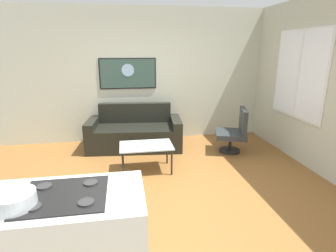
# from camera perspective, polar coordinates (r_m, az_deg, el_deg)

# --- Properties ---
(ground) EXTENTS (6.40, 6.40, 0.04)m
(ground) POSITION_cam_1_polar(r_m,az_deg,el_deg) (3.94, -1.71, -13.96)
(ground) COLOR brown
(back_wall) EXTENTS (6.40, 0.05, 2.80)m
(back_wall) POSITION_cam_1_polar(r_m,az_deg,el_deg) (5.85, -5.13, 10.62)
(back_wall) COLOR beige
(back_wall) RESTS_ON ground
(right_wall) EXTENTS (0.05, 6.40, 2.80)m
(right_wall) POSITION_cam_1_polar(r_m,az_deg,el_deg) (4.83, 30.44, 7.33)
(right_wall) COLOR beige
(right_wall) RESTS_ON ground
(couch) EXTENTS (1.93, 1.01, 0.87)m
(couch) POSITION_cam_1_polar(r_m,az_deg,el_deg) (5.49, -7.07, -1.60)
(couch) COLOR black
(couch) RESTS_ON ground
(coffee_table) EXTENTS (0.85, 0.54, 0.45)m
(coffee_table) POSITION_cam_1_polar(r_m,az_deg,el_deg) (4.39, -4.68, -4.59)
(coffee_table) COLOR silver
(coffee_table) RESTS_ON ground
(armchair) EXTENTS (0.71, 0.73, 0.87)m
(armchair) POSITION_cam_1_polar(r_m,az_deg,el_deg) (5.33, 14.04, -1.16)
(armchair) COLOR black
(armchair) RESTS_ON ground
(mixing_bowl) EXTENTS (0.28, 0.28, 0.11)m
(mixing_bowl) POSITION_cam_1_polar(r_m,az_deg,el_deg) (2.09, -29.95, -13.69)
(mixing_bowl) COLOR silver
(mixing_bowl) RESTS_ON kitchen_counter
(wall_painting) EXTENTS (1.18, 0.03, 0.64)m
(wall_painting) POSITION_cam_1_polar(r_m,az_deg,el_deg) (5.78, -8.54, 11.01)
(wall_painting) COLOR black
(window) EXTENTS (0.03, 1.39, 1.53)m
(window) POSITION_cam_1_polar(r_m,az_deg,el_deg) (5.26, 26.17, 9.79)
(window) COLOR silver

